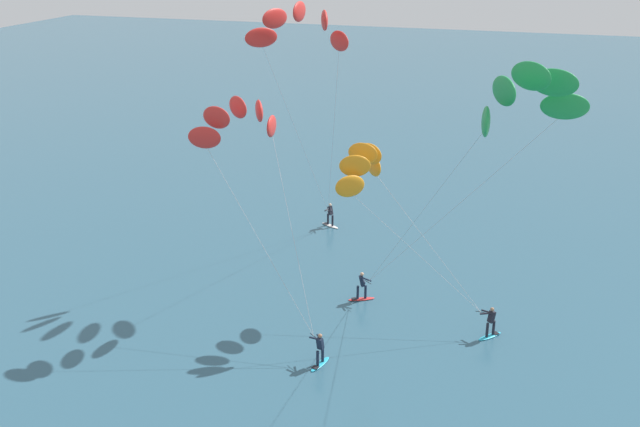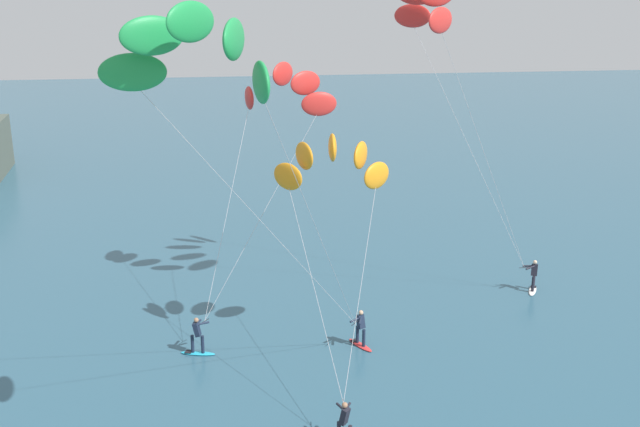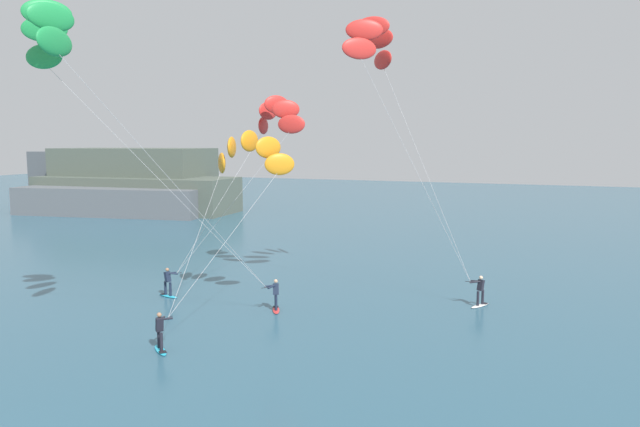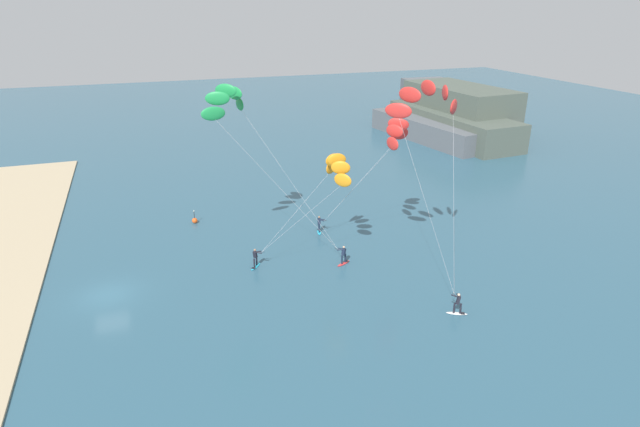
# 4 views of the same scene
# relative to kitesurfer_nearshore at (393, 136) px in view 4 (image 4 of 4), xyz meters

# --- Properties ---
(ground_plane) EXTENTS (240.00, 240.00, 0.00)m
(ground_plane) POSITION_rel_kitesurfer_nearshore_xyz_m (1.71, -24.49, -10.04)
(ground_plane) COLOR #2D566B
(kitesurfer_nearshore) EXTENTS (7.44, 7.98, 11.65)m
(kitesurfer_nearshore) POSITION_rel_kitesurfer_nearshore_xyz_m (0.00, 0.00, 0.00)
(kitesurfer_nearshore) COLOR #23ADD1
(kitesurfer_nearshore) RESTS_ON ground
(kitesurfer_mid_water) EXTENTS (4.85, 8.50, 9.42)m
(kitesurfer_mid_water) POSITION_rel_kitesurfer_nearshore_xyz_m (1.53, -6.14, -2.11)
(kitesurfer_mid_water) COLOR #23ADD1
(kitesurfer_mid_water) RESTS_ON ground
(kitesurfer_far_out) EXTENTS (7.74, 6.19, 15.64)m
(kitesurfer_far_out) POSITION_rel_kitesurfer_nearshore_xyz_m (6.77, -0.83, 3.79)
(kitesurfer_far_out) COLOR white
(kitesurfer_far_out) RESTS_ON ground
(kitesurfer_downwind) EXTENTS (9.66, 11.17, 14.64)m
(kitesurfer_downwind) POSITION_rel_kitesurfer_nearshore_xyz_m (-3.30, -13.32, 2.83)
(kitesurfer_downwind) COLOR red
(kitesurfer_downwind) RESTS_ON ground
(marker_buoy) EXTENTS (0.56, 0.56, 1.38)m
(marker_buoy) POSITION_rel_kitesurfer_nearshore_xyz_m (-10.40, -16.50, -9.74)
(marker_buoy) COLOR #EA5119
(marker_buoy) RESTS_ON ground
(distant_headland) EXTENTS (31.23, 17.42, 7.95)m
(distant_headland) POSITION_rel_kitesurfer_nearshore_xyz_m (-36.09, 29.31, -7.09)
(distant_headland) COLOR #565B60
(distant_headland) RESTS_ON ground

